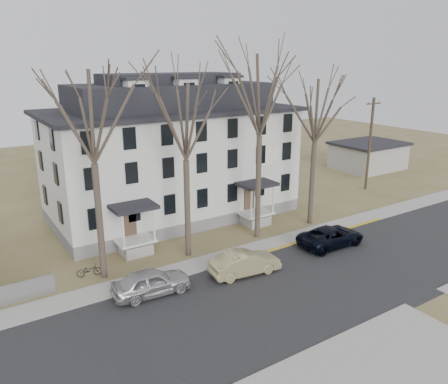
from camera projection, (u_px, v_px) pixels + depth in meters
ground at (345, 295)px, 25.25m from camera, size 120.00×120.00×0.00m
main_road at (320, 281)px, 26.85m from camera, size 120.00×10.00×0.04m
far_sidewalk at (261, 248)px, 31.67m from camera, size 120.00×2.00×0.08m
yellow_curb at (320, 237)px, 33.55m from camera, size 14.00×0.25×0.06m
boarding_house at (172, 154)px, 37.08m from camera, size 20.80×12.36×12.05m
distant_building at (368, 155)px, 54.36m from camera, size 8.50×6.50×3.35m
tree_far_left at (90, 111)px, 24.41m from camera, size 8.40×8.40×13.72m
tree_mid_left at (185, 117)px, 27.74m from camera, size 7.80×7.80×12.74m
tree_center at (260, 90)px, 30.43m from camera, size 9.00×9.00×14.70m
tree_mid_right at (317, 107)px, 33.72m from camera, size 7.80×7.80×12.74m
utility_pole_far at (370, 143)px, 44.70m from camera, size 2.00×0.28×9.50m
car_silver at (151, 283)px, 25.11m from camera, size 4.66×2.13×1.55m
car_tan at (245, 263)px, 27.53m from camera, size 4.74×2.11×1.51m
car_navy at (331, 237)px, 31.79m from camera, size 5.23×2.52×1.44m
bicycle_left at (89, 271)px, 27.33m from camera, size 1.61×0.87×0.80m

